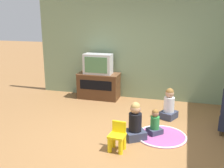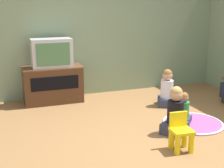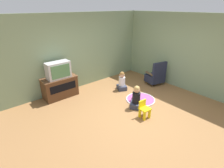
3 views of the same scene
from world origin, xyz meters
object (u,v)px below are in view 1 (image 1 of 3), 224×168
(tv_cabinet, at_px, (99,85))
(child_watching_right, at_px, (135,123))
(yellow_kid_chair, at_px, (117,138))
(television, at_px, (98,64))
(child_watching_center, at_px, (155,123))
(child_watching_left, at_px, (169,105))

(tv_cabinet, relative_size, child_watching_right, 1.56)
(yellow_kid_chair, xyz_separation_m, child_watching_right, (0.21, 0.50, 0.10))
(television, relative_size, yellow_kid_chair, 1.51)
(television, distance_m, yellow_kid_chair, 2.96)
(child_watching_center, bearing_deg, television, 90.08)
(television, xyz_separation_m, yellow_kid_chair, (1.22, -2.59, -0.75))
(yellow_kid_chair, relative_size, child_watching_center, 0.95)
(child_watching_left, height_order, child_watching_center, child_watching_left)
(television, xyz_separation_m, child_watching_center, (1.76, -1.80, -0.74))
(child_watching_right, bearing_deg, television, 90.07)
(tv_cabinet, distance_m, television, 0.61)
(television, xyz_separation_m, child_watching_right, (1.43, -2.09, -0.66))
(tv_cabinet, height_order, child_watching_center, tv_cabinet)
(tv_cabinet, bearing_deg, child_watching_left, -25.97)
(tv_cabinet, relative_size, child_watching_center, 2.17)
(child_watching_left, bearing_deg, television, 90.12)
(child_watching_center, xyz_separation_m, child_watching_right, (-0.33, -0.29, 0.09))
(child_watching_right, bearing_deg, tv_cabinet, 89.46)
(tv_cabinet, distance_m, child_watching_center, 2.55)
(tv_cabinet, xyz_separation_m, television, (0.00, -0.05, 0.60))
(television, relative_size, child_watching_right, 1.04)
(television, distance_m, child_watching_right, 2.61)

